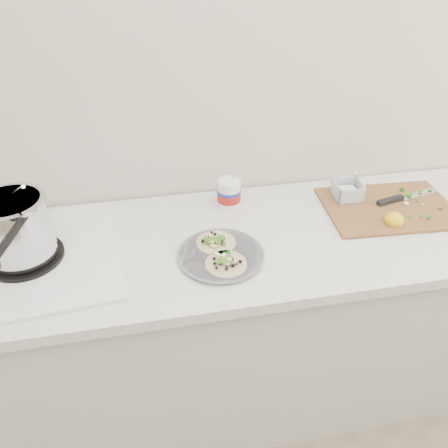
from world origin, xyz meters
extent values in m
cube|color=beige|center=(0.00, 1.73, 1.30)|extent=(3.50, 0.05, 2.60)
cube|color=silver|center=(0.00, 1.43, 0.43)|extent=(2.40, 0.62, 0.86)
cube|color=silver|center=(0.00, 1.41, 0.88)|extent=(2.44, 0.66, 0.04)
cube|color=silver|center=(-0.69, 1.41, 0.91)|extent=(0.64, 0.60, 0.01)
cylinder|color=black|center=(-0.69, 1.41, 0.92)|extent=(0.24, 0.24, 0.01)
torus|color=black|center=(-0.69, 1.41, 0.94)|extent=(0.21, 0.21, 0.02)
cylinder|color=silver|center=(-0.69, 1.41, 1.04)|extent=(0.21, 0.21, 0.19)
cylinder|color=slate|center=(-0.06, 1.32, 0.91)|extent=(0.27, 0.27, 0.01)
cylinder|color=slate|center=(-0.06, 1.32, 0.91)|extent=(0.29, 0.29, 0.00)
cylinder|color=white|center=(0.03, 1.62, 0.95)|extent=(0.09, 0.09, 0.11)
cylinder|color=#A31712|center=(0.03, 1.62, 0.95)|extent=(0.09, 0.09, 0.04)
cylinder|color=#192D99|center=(0.03, 1.62, 0.97)|extent=(0.09, 0.09, 0.01)
cube|color=brown|center=(0.62, 1.48, 0.91)|extent=(0.51, 0.37, 0.01)
cube|color=white|center=(0.49, 1.58, 0.93)|extent=(0.07, 0.07, 0.03)
ellipsoid|color=yellow|center=(0.58, 1.38, 0.93)|extent=(0.07, 0.07, 0.06)
cube|color=silver|center=(0.77, 1.54, 0.91)|extent=(0.18, 0.07, 0.00)
cube|color=black|center=(0.64, 1.51, 0.92)|extent=(0.12, 0.05, 0.02)
camera|label=1|loc=(-0.26, 0.22, 1.82)|focal=35.00mm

